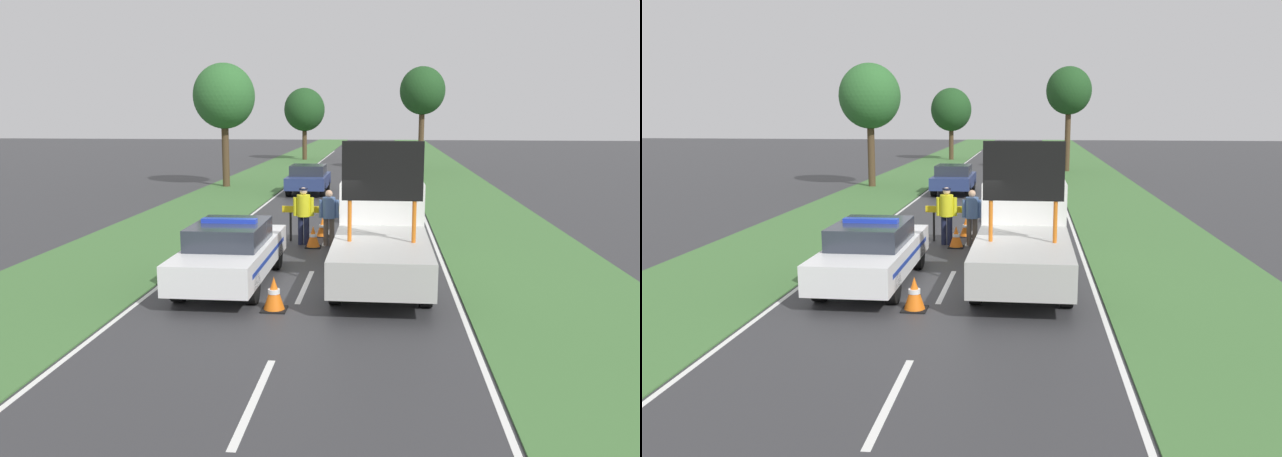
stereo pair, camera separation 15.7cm
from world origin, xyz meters
TOP-DOWN VIEW (x-y plane):
  - ground_plane at (0.00, 0.00)m, footprint 160.00×160.00m
  - lane_markings at (0.00, 16.58)m, footprint 6.76×71.95m
  - grass_verge_left at (-5.58, 20.00)m, footprint 4.30×120.00m
  - grass_verge_right at (5.58, 20.00)m, footprint 4.30×120.00m
  - police_car at (-1.71, -0.19)m, footprint 1.80×4.89m
  - work_truck at (1.71, 1.01)m, footprint 2.10×6.19m
  - road_barrier at (-0.06, 4.85)m, footprint 2.55×0.08m
  - police_officer at (-0.61, 4.34)m, footprint 0.62×0.40m
  - pedestrian_civilian at (0.16, 4.27)m, footprint 0.60×0.38m
  - traffic_cone_near_police at (-0.41, -2.05)m, footprint 0.50×0.50m
  - traffic_cone_centre_front at (-0.16, 5.60)m, footprint 0.45×0.45m
  - traffic_cone_near_truck at (-0.28, 3.95)m, footprint 0.46×0.46m
  - traffic_cone_behind_barrier at (-1.60, 4.06)m, footprint 0.43×0.43m
  - traffic_cone_lane_edge at (1.62, 6.25)m, footprint 0.42×0.42m
  - queued_car_van_white at (1.73, 9.83)m, footprint 1.83×4.66m
  - queued_car_hatch_blue at (-1.90, 16.50)m, footprint 1.88×3.90m
  - queued_car_wagon_maroon at (1.66, 21.83)m, footprint 1.83×4.41m
  - queued_car_sedan_silver at (1.83, 28.08)m, footprint 1.72×4.01m
  - roadside_tree_near_left at (4.29, 29.00)m, footprint 3.01×3.01m
  - roadside_tree_near_right at (-6.63, 18.83)m, footprint 3.24×3.24m
  - roadside_tree_mid_left at (-4.87, 38.87)m, footprint 3.40×3.40m

SIDE VIEW (x-z plane):
  - ground_plane at x=0.00m, z-range 0.00..0.00m
  - lane_markings at x=0.00m, z-range 0.00..0.01m
  - grass_verge_left at x=-5.58m, z-range 0.00..0.03m
  - grass_verge_right at x=5.58m, z-range 0.00..0.03m
  - traffic_cone_lane_edge at x=1.62m, z-range 0.00..0.58m
  - traffic_cone_behind_barrier at x=-1.60m, z-range 0.00..0.60m
  - traffic_cone_centre_front at x=-0.16m, z-range 0.00..0.61m
  - traffic_cone_near_truck at x=-0.28m, z-range 0.00..0.64m
  - traffic_cone_near_police at x=-0.41m, z-range 0.00..0.69m
  - queued_car_wagon_maroon at x=1.66m, z-range 0.04..1.39m
  - queued_car_hatch_blue at x=-1.90m, z-range 0.03..1.44m
  - police_car at x=-1.71m, z-range -0.02..1.54m
  - queued_car_van_white at x=1.73m, z-range 0.06..1.51m
  - queued_car_sedan_silver at x=1.83m, z-range 0.02..1.63m
  - road_barrier at x=-0.06m, z-range 0.35..1.44m
  - pedestrian_civilian at x=0.16m, z-range 0.14..1.82m
  - police_officer at x=-0.61m, z-range 0.16..1.90m
  - work_truck at x=1.71m, z-range -0.58..2.74m
  - roadside_tree_mid_left at x=-4.87m, z-range 1.18..7.17m
  - roadside_tree_near_right at x=-6.63m, z-range 1.50..8.00m
  - roadside_tree_near_left at x=4.29m, z-range 1.84..8.81m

